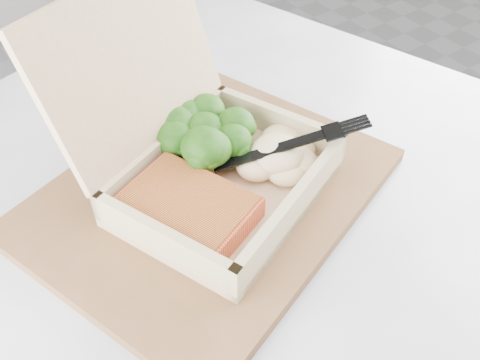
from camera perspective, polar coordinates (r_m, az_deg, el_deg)
floor at (r=1.42m, az=20.15°, el=-14.29°), size 4.00×4.00×0.00m
cafe_table at (r=0.72m, az=-0.91°, el=-13.11°), size 1.01×1.01×0.73m
serving_tray at (r=0.58m, az=-3.35°, el=-1.39°), size 0.44×0.39×0.02m
takeout_container at (r=0.55m, az=-4.71°, el=3.70°), size 0.28×0.29×0.20m
salmon_fillet at (r=0.52m, az=-5.78°, el=-3.28°), size 0.13×0.15×0.03m
broccoli_pile at (r=0.59m, az=-3.73°, el=4.77°), size 0.12×0.12×0.04m
mashed_potatoes at (r=0.57m, az=3.96°, el=2.81°), size 0.10×0.08×0.03m
plastic_fork at (r=0.55m, az=0.82°, el=2.86°), size 0.16×0.09×0.03m
receipt at (r=0.73m, az=-13.43°, el=7.53°), size 0.10×0.15×0.00m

